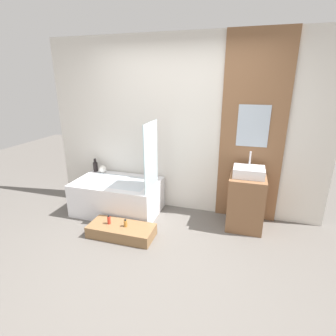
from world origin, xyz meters
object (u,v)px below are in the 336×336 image
object	(u,v)px
vase_round_light	(103,169)
bottle_soap_primary	(109,220)
bathtub	(118,196)
wooden_step_bench	(121,231)
bottle_soap_secondary	(125,223)
sink	(249,172)
vase_tall_dark	(95,166)

from	to	relation	value
vase_round_light	bottle_soap_primary	world-z (taller)	vase_round_light
bathtub	bottle_soap_primary	world-z (taller)	bathtub
wooden_step_bench	bottle_soap_secondary	xyz separation A→B (m)	(0.07, 0.00, 0.12)
bathtub	vase_round_light	world-z (taller)	vase_round_light
sink	bottle_soap_secondary	xyz separation A→B (m)	(-1.48, -0.74, -0.61)
vase_round_light	bottle_soap_primary	xyz separation A→B (m)	(0.59, -0.91, -0.36)
bottle_soap_secondary	bathtub	bearing A→B (deg)	124.31
sink	vase_round_light	world-z (taller)	sink
wooden_step_bench	vase_round_light	xyz separation A→B (m)	(-0.76, 0.91, 0.49)
sink	bottle_soap_secondary	bearing A→B (deg)	-153.51
bottle_soap_primary	wooden_step_bench	bearing A→B (deg)	0.00
sink	vase_tall_dark	xyz separation A→B (m)	(-2.46, 0.19, -0.22)
sink	wooden_step_bench	bearing A→B (deg)	-154.49
bathtub	bottle_soap_primary	size ratio (longest dim) A/B	10.29
bathtub	vase_tall_dark	size ratio (longest dim) A/B	5.81
sink	bottle_soap_primary	xyz separation A→B (m)	(-1.72, -0.74, -0.61)
bottle_soap_primary	sink	bearing A→B (deg)	23.21
wooden_step_bench	vase_round_light	world-z (taller)	vase_round_light
vase_round_light	bottle_soap_secondary	xyz separation A→B (m)	(0.83, -0.91, -0.37)
bathtub	wooden_step_bench	bearing A→B (deg)	-60.02
sink	vase_tall_dark	distance (m)	2.47
bottle_soap_primary	bottle_soap_secondary	distance (m)	0.24
vase_tall_dark	vase_round_light	size ratio (longest dim) A/B	1.81
vase_tall_dark	bottle_soap_primary	distance (m)	1.25
bottle_soap_primary	vase_tall_dark	bearing A→B (deg)	128.32
vase_tall_dark	bottle_soap_primary	world-z (taller)	vase_tall_dark
bathtub	vase_tall_dark	distance (m)	0.72
bathtub	wooden_step_bench	world-z (taller)	bathtub
bathtub	bottle_soap_primary	distance (m)	0.65
wooden_step_bench	vase_round_light	bearing A→B (deg)	130.09
wooden_step_bench	sink	size ratio (longest dim) A/B	2.16
bathtub	bottle_soap_secondary	distance (m)	0.75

